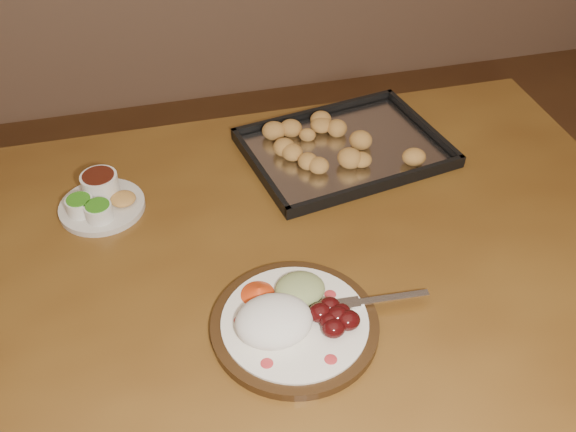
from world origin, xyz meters
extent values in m
cube|color=brown|center=(-0.06, 0.20, 0.73)|extent=(1.50, 0.90, 0.04)
cylinder|color=#553819|center=(0.62, 0.58, 0.35)|extent=(0.07, 0.07, 0.71)
cylinder|color=#311D0D|center=(-0.03, 0.02, 0.76)|extent=(0.26, 0.26, 0.02)
cylinder|color=white|center=(-0.03, 0.02, 0.77)|extent=(0.23, 0.23, 0.01)
ellipsoid|color=red|center=(-0.09, -0.04, 0.77)|extent=(0.02, 0.02, 0.00)
ellipsoid|color=red|center=(0.00, -0.06, 0.77)|extent=(0.02, 0.02, 0.00)
ellipsoid|color=red|center=(0.04, 0.06, 0.77)|extent=(0.02, 0.02, 0.00)
ellipsoid|color=red|center=(-0.11, 0.04, 0.77)|extent=(0.02, 0.02, 0.00)
ellipsoid|color=white|center=(-0.06, 0.02, 0.78)|extent=(0.12, 0.11, 0.05)
ellipsoid|color=#4D0B0C|center=(0.02, 0.00, 0.78)|extent=(0.03, 0.03, 0.03)
ellipsoid|color=#4D0B0C|center=(0.04, 0.01, 0.78)|extent=(0.03, 0.03, 0.03)
ellipsoid|color=#4D0B0C|center=(0.03, 0.03, 0.78)|extent=(0.03, 0.03, 0.03)
ellipsoid|color=#4D0B0C|center=(0.05, -0.01, 0.78)|extent=(0.03, 0.03, 0.03)
ellipsoid|color=#4D0B0C|center=(0.01, 0.02, 0.78)|extent=(0.03, 0.03, 0.03)
ellipsoid|color=#4D0B0C|center=(0.03, 0.00, 0.78)|extent=(0.03, 0.03, 0.03)
ellipsoid|color=#4D0B0C|center=(0.02, -0.02, 0.78)|extent=(0.03, 0.03, 0.03)
ellipsoid|color=tan|center=(-0.01, 0.08, 0.78)|extent=(0.08, 0.08, 0.03)
cone|color=red|center=(-0.07, 0.09, 0.78)|extent=(0.08, 0.08, 0.03)
cube|color=white|center=(0.13, 0.03, 0.77)|extent=(0.13, 0.02, 0.00)
cube|color=white|center=(0.06, 0.03, 0.77)|extent=(0.04, 0.02, 0.00)
cylinder|color=white|center=(0.04, 0.02, 0.77)|extent=(0.03, 0.00, 0.00)
cylinder|color=white|center=(0.04, 0.03, 0.77)|extent=(0.03, 0.00, 0.00)
cylinder|color=white|center=(0.04, 0.04, 0.77)|extent=(0.03, 0.00, 0.00)
cylinder|color=white|center=(0.04, 0.04, 0.77)|extent=(0.03, 0.00, 0.00)
cylinder|color=beige|center=(-0.31, 0.39, 0.76)|extent=(0.16, 0.16, 0.01)
cylinder|color=white|center=(-0.35, 0.38, 0.78)|extent=(0.05, 0.05, 0.03)
cylinder|color=#35861A|center=(-0.35, 0.38, 0.79)|extent=(0.04, 0.04, 0.00)
cylinder|color=white|center=(-0.31, 0.35, 0.78)|extent=(0.05, 0.05, 0.03)
cylinder|color=#35861A|center=(-0.31, 0.35, 0.79)|extent=(0.04, 0.04, 0.00)
cylinder|color=white|center=(-0.31, 0.43, 0.78)|extent=(0.07, 0.07, 0.04)
cylinder|color=#3E130B|center=(-0.31, 0.43, 0.80)|extent=(0.06, 0.06, 0.00)
ellipsoid|color=gold|center=(-0.27, 0.39, 0.77)|extent=(0.05, 0.05, 0.02)
cube|color=black|center=(0.19, 0.45, 0.75)|extent=(0.44, 0.36, 0.01)
cube|color=black|center=(0.17, 0.59, 0.77)|extent=(0.39, 0.08, 0.02)
cube|color=black|center=(0.22, 0.31, 0.77)|extent=(0.39, 0.08, 0.02)
cube|color=black|center=(0.38, 0.48, 0.77)|extent=(0.06, 0.29, 0.02)
cube|color=black|center=(0.00, 0.42, 0.77)|extent=(0.06, 0.29, 0.02)
cube|color=silver|center=(0.19, 0.45, 0.76)|extent=(0.41, 0.33, 0.00)
ellipsoid|color=#C98846|center=(0.24, 0.46, 0.78)|extent=(0.04, 0.04, 0.03)
ellipsoid|color=#C98846|center=(0.28, 0.49, 0.78)|extent=(0.06, 0.06, 0.03)
ellipsoid|color=#C98846|center=(0.22, 0.53, 0.78)|extent=(0.06, 0.06, 0.03)
ellipsoid|color=#C98846|center=(0.21, 0.50, 0.78)|extent=(0.05, 0.05, 0.03)
ellipsoid|color=#C98846|center=(0.16, 0.52, 0.78)|extent=(0.05, 0.05, 0.03)
ellipsoid|color=#C98846|center=(0.16, 0.47, 0.78)|extent=(0.06, 0.06, 0.03)
ellipsoid|color=#C98846|center=(0.09, 0.46, 0.78)|extent=(0.06, 0.06, 0.03)
ellipsoid|color=#C98846|center=(0.12, 0.44, 0.78)|extent=(0.04, 0.04, 0.03)
ellipsoid|color=#C98846|center=(0.09, 0.41, 0.78)|extent=(0.06, 0.06, 0.03)
ellipsoid|color=#C98846|center=(0.15, 0.38, 0.78)|extent=(0.06, 0.06, 0.03)
ellipsoid|color=#C98846|center=(0.19, 0.41, 0.78)|extent=(0.05, 0.05, 0.03)
ellipsoid|color=#C98846|center=(0.23, 0.39, 0.78)|extent=(0.05, 0.05, 0.03)
ellipsoid|color=#C98846|center=(0.25, 0.39, 0.78)|extent=(0.06, 0.06, 0.03)
ellipsoid|color=#C98846|center=(0.31, 0.45, 0.78)|extent=(0.06, 0.06, 0.03)
camera|label=1|loc=(-0.20, -0.59, 1.55)|focal=40.00mm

